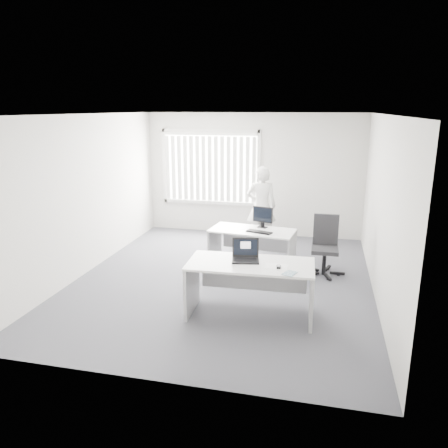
% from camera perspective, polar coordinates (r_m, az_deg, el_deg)
% --- Properties ---
extents(ground, '(6.00, 6.00, 0.00)m').
position_cam_1_polar(ground, '(7.66, -0.12, -7.30)').
color(ground, '#57585F').
rests_on(ground, ground).
extents(wall_back, '(5.00, 0.02, 2.80)m').
position_cam_1_polar(wall_back, '(10.14, 3.78, 6.41)').
color(wall_back, beige).
rests_on(wall_back, ground).
extents(wall_front, '(5.00, 0.02, 2.80)m').
position_cam_1_polar(wall_front, '(4.48, -8.97, -4.79)').
color(wall_front, beige).
rests_on(wall_front, ground).
extents(wall_left, '(0.02, 6.00, 2.80)m').
position_cam_1_polar(wall_left, '(8.18, -17.48, 3.69)').
color(wall_left, beige).
rests_on(wall_left, ground).
extents(wall_right, '(0.02, 6.00, 2.80)m').
position_cam_1_polar(wall_right, '(7.11, 19.89, 1.88)').
color(wall_right, beige).
rests_on(wall_right, ground).
extents(ceiling, '(5.00, 6.00, 0.02)m').
position_cam_1_polar(ceiling, '(7.09, -0.13, 14.14)').
color(ceiling, silver).
rests_on(ceiling, wall_back).
extents(window, '(2.32, 0.06, 1.76)m').
position_cam_1_polar(window, '(10.29, -1.78, 7.40)').
color(window, silver).
rests_on(window, wall_back).
extents(blinds, '(2.20, 0.10, 1.50)m').
position_cam_1_polar(blinds, '(10.24, -1.87, 7.19)').
color(blinds, white).
rests_on(blinds, wall_back).
extents(desk_near, '(1.79, 0.90, 0.80)m').
position_cam_1_polar(desk_near, '(6.21, 3.46, -7.04)').
color(desk_near, white).
rests_on(desk_near, ground).
extents(desk_far, '(1.63, 0.91, 0.71)m').
position_cam_1_polar(desk_far, '(8.18, 3.70, -2.09)').
color(desk_far, white).
rests_on(desk_far, ground).
extents(office_chair, '(0.61, 0.61, 1.06)m').
position_cam_1_polar(office_chair, '(8.04, 12.98, -4.09)').
color(office_chair, black).
rests_on(office_chair, ground).
extents(person, '(0.68, 0.49, 1.73)m').
position_cam_1_polar(person, '(9.33, 4.91, 2.29)').
color(person, silver).
rests_on(person, ground).
extents(laptop, '(0.43, 0.40, 0.30)m').
position_cam_1_polar(laptop, '(6.14, 2.83, -3.59)').
color(laptop, black).
rests_on(laptop, desk_near).
extents(paper_sheet, '(0.31, 0.22, 0.00)m').
position_cam_1_polar(paper_sheet, '(6.04, 6.83, -5.48)').
color(paper_sheet, white).
rests_on(paper_sheet, desk_near).
extents(mouse, '(0.06, 0.10, 0.04)m').
position_cam_1_polar(mouse, '(5.97, 7.15, -5.52)').
color(mouse, '#B0AFB2').
rests_on(mouse, paper_sheet).
extents(booklet, '(0.21, 0.24, 0.01)m').
position_cam_1_polar(booklet, '(5.79, 8.56, -6.39)').
color(booklet, white).
rests_on(booklet, desk_near).
extents(keyboard, '(0.50, 0.30, 0.02)m').
position_cam_1_polar(keyboard, '(7.95, 4.61, -1.04)').
color(keyboard, black).
rests_on(keyboard, desk_far).
extents(monitor, '(0.42, 0.23, 0.40)m').
position_cam_1_polar(monitor, '(8.25, 5.07, 0.90)').
color(monitor, black).
rests_on(monitor, desk_far).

